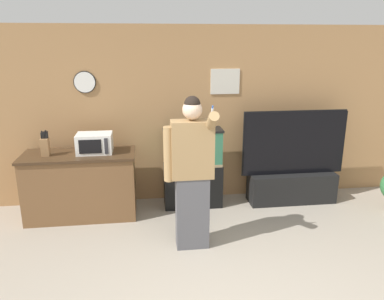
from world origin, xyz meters
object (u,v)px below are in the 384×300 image
Objects in this scene: counter_island at (81,185)px; person_standing at (191,172)px; microwave at (95,143)px; knife_block at (45,146)px; aquarium_on_stand at (193,168)px; tv_on_stand at (292,176)px.

person_standing reaches higher than counter_island.
counter_island is 0.63m from microwave.
knife_block is 0.29× the size of aquarium_on_stand.
person_standing is at bearing -146.75° from tv_on_stand.
person_standing is at bearing -40.99° from microwave.
microwave reaches higher than counter_island.
counter_island is 0.84× the size of person_standing.
knife_block reaches higher than counter_island.
knife_block is (-0.41, -0.04, 0.58)m from counter_island.
tv_on_stand reaches higher than aquarium_on_stand.
counter_island is at bearing -178.29° from tv_on_stand.
counter_island is 1.80m from person_standing.
knife_block reaches higher than microwave.
counter_island is 0.71m from knife_block.
aquarium_on_stand is at bearing 5.02° from counter_island.
person_standing is (-0.17, -1.15, 0.36)m from aquarium_on_stand.
microwave is at bearing 5.76° from counter_island.
aquarium_on_stand is at bearing 178.26° from tv_on_stand.
knife_block is at bearing -174.93° from aquarium_on_stand.
aquarium_on_stand reaches higher than counter_island.
person_standing reaches higher than knife_block.
aquarium_on_stand is (1.58, 0.14, 0.13)m from counter_island.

